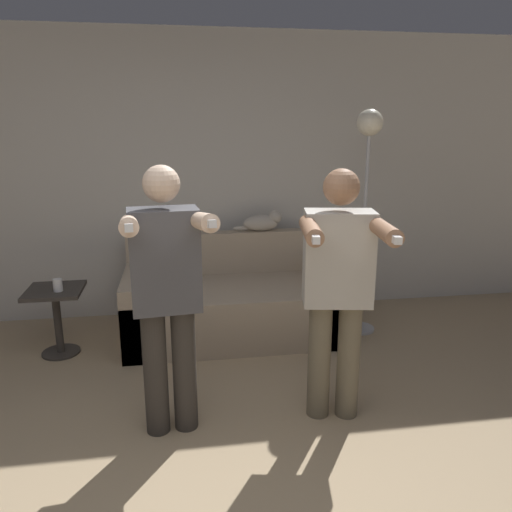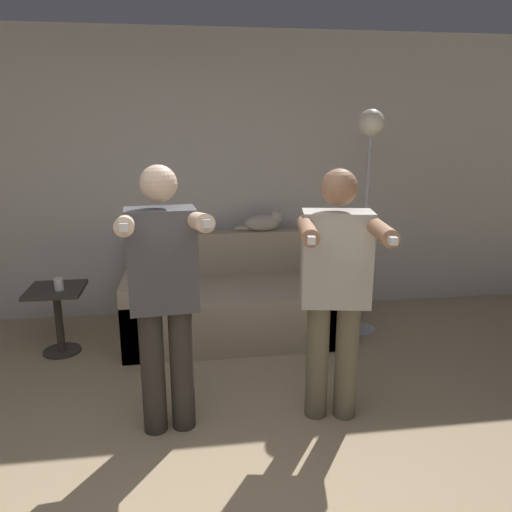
{
  "view_description": "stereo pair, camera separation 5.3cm",
  "coord_description": "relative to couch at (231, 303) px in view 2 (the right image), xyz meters",
  "views": [
    {
      "loc": [
        0.0,
        -1.77,
        1.79
      ],
      "look_at": [
        0.54,
        1.59,
        0.88
      ],
      "focal_mm": 35.0,
      "sensor_mm": 36.0,
      "label": 1
    },
    {
      "loc": [
        0.06,
        -1.78,
        1.79
      ],
      "look_at": [
        0.54,
        1.59,
        0.88
      ],
      "focal_mm": 35.0,
      "sensor_mm": 36.0,
      "label": 2
    }
  ],
  "objects": [
    {
      "name": "wall_back",
      "position": [
        -0.41,
        0.62,
        1.02
      ],
      "size": [
        10.0,
        0.05,
        2.6
      ],
      "color": "beige",
      "rests_on": "ground_plane"
    },
    {
      "name": "couch",
      "position": [
        0.0,
        0.0,
        0.0
      ],
      "size": [
        1.76,
        0.93,
        0.83
      ],
      "color": "tan",
      "rests_on": "ground_plane"
    },
    {
      "name": "person_left",
      "position": [
        -0.49,
        -1.38,
        0.63
      ],
      "size": [
        0.5,
        0.7,
        1.58
      ],
      "rotation": [
        0.0,
        0.0,
        0.1
      ],
      "color": "#38332D",
      "rests_on": "ground_plane"
    },
    {
      "name": "person_right",
      "position": [
        0.5,
        -1.38,
        0.61
      ],
      "size": [
        0.55,
        0.73,
        1.55
      ],
      "rotation": [
        0.0,
        0.0,
        -0.17
      ],
      "color": "#6B604C",
      "rests_on": "ground_plane"
    },
    {
      "name": "cat",
      "position": [
        0.35,
        0.36,
        0.64
      ],
      "size": [
        0.45,
        0.14,
        0.19
      ],
      "color": "#B7AD9E",
      "rests_on": "couch"
    },
    {
      "name": "floor_lamp",
      "position": [
        1.14,
        -0.1,
        1.18
      ],
      "size": [
        0.28,
        0.28,
        1.9
      ],
      "color": "#B2B2B7",
      "rests_on": "ground_plane"
    },
    {
      "name": "side_table",
      "position": [
        -1.39,
        -0.19,
        0.11
      ],
      "size": [
        0.42,
        0.42,
        0.54
      ],
      "color": "#38332D",
      "rests_on": "ground_plane"
    },
    {
      "name": "cup",
      "position": [
        -1.35,
        -0.24,
        0.31
      ],
      "size": [
        0.07,
        0.07,
        0.1
      ],
      "color": "white",
      "rests_on": "side_table"
    }
  ]
}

